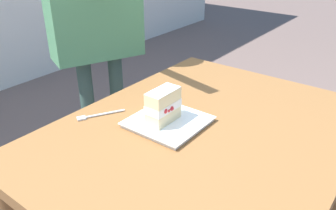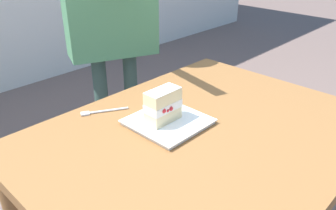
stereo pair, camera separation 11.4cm
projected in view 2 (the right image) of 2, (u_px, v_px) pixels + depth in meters
name	position (u px, v px, depth m)	size (l,w,h in m)	color
patio_table	(202.00, 159.00, 1.18)	(1.14, 0.87, 0.73)	brown
dessert_plate	(168.00, 122.00, 1.17)	(0.24, 0.24, 0.02)	white
cake_slice	(163.00, 106.00, 1.14)	(0.12, 0.07, 0.11)	beige
dessert_fork	(101.00, 111.00, 1.24)	(0.16, 0.10, 0.01)	silver
diner_person	(110.00, 3.00, 1.59)	(0.45, 0.58, 1.52)	#334B43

